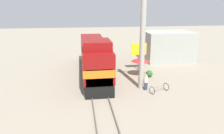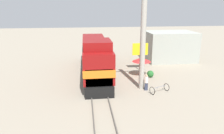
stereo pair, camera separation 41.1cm
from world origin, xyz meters
The scene contains 11 objects.
ground_plane centered at (0.00, 0.00, 0.00)m, with size 120.00×120.00×0.00m, color gray.
rail_near centered at (-0.72, 0.00, 0.07)m, with size 0.08×43.59×0.15m, color #4C4742.
rail_far centered at (0.72, 0.00, 0.07)m, with size 0.08×43.59×0.15m, color #4C4742.
locomotive centered at (0.00, 2.48, 2.08)m, with size 2.88×15.13×4.76m.
utility_pole centered at (4.26, -2.59, 4.89)m, with size 1.80×0.53×9.71m.
vendor_umbrella centered at (5.26, 1.34, 1.94)m, with size 2.15×2.15×2.19m.
billboard_sign centered at (5.67, 3.68, 2.51)m, with size 1.96×0.12×3.44m.
shrub_cluster centered at (6.17, 0.66, 0.39)m, with size 0.78×0.78×0.78m, color #236028.
person_bystander centered at (4.60, -3.14, 0.86)m, with size 0.34×0.34×1.59m.
bicycle centered at (5.69, -3.91, 0.38)m, with size 1.99×1.41×0.73m.
building_block_distant centered at (11.32, 8.16, 2.12)m, with size 6.91×5.05×4.24m, color #999E93.
Camera 2 is at (-1.15, -22.41, 7.97)m, focal length 35.00 mm.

